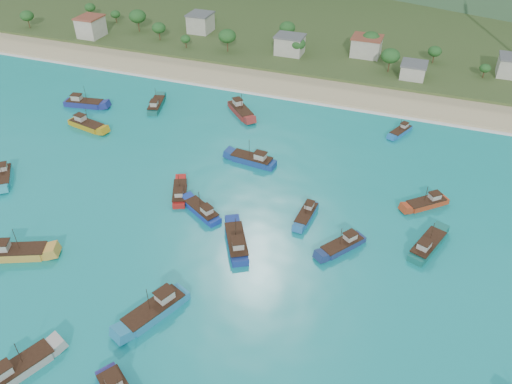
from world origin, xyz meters
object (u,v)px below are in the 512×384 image
(boat_4, at_px, (427,246))
(boat_14, at_px, (180,193))
(boat_7, at_px, (85,103))
(boat_17, at_px, (427,203))
(boat_23, at_px, (156,105))
(boat_25, at_px, (253,160))
(boat_11, at_px, (87,125))
(boat_21, at_px, (19,369))
(boat_1, at_px, (155,310))
(boat_18, at_px, (237,243))
(boat_16, at_px, (4,177))
(boat_28, at_px, (241,111))
(boat_2, at_px, (16,253))
(boat_12, at_px, (401,132))
(boat_15, at_px, (202,211))
(boat_0, at_px, (306,215))
(boat_3, at_px, (343,246))

(boat_4, relative_size, boat_14, 1.16)
(boat_7, xyz_separation_m, boat_17, (97.40, -14.55, -0.20))
(boat_23, relative_size, boat_25, 0.94)
(boat_4, xyz_separation_m, boat_17, (-1.26, 13.99, -0.12))
(boat_11, bearing_deg, boat_21, 39.46)
(boat_11, height_order, boat_17, boat_11)
(boat_25, bearing_deg, boat_1, -173.01)
(boat_25, bearing_deg, boat_18, -159.71)
(boat_23, bearing_deg, boat_16, -124.84)
(boat_28, bearing_deg, boat_2, 30.52)
(boat_12, bearing_deg, boat_2, 72.86)
(boat_12, height_order, boat_17, boat_17)
(boat_11, relative_size, boat_28, 1.08)
(boat_1, bearing_deg, boat_7, -23.30)
(boat_16, height_order, boat_25, boat_25)
(boat_12, height_order, boat_14, boat_14)
(boat_11, xyz_separation_m, boat_21, (35.67, -66.75, -0.01))
(boat_23, bearing_deg, boat_12, -8.33)
(boat_12, xyz_separation_m, boat_18, (-24.29, -56.05, 0.32))
(boat_2, height_order, boat_16, boat_2)
(boat_4, bearing_deg, boat_15, -153.49)
(boat_15, xyz_separation_m, boat_28, (-9.21, 45.05, 0.20))
(boat_11, distance_m, boat_23, 20.61)
(boat_23, bearing_deg, boat_21, -90.09)
(boat_21, height_order, boat_25, boat_25)
(boat_4, bearing_deg, boat_16, -154.33)
(boat_0, xyz_separation_m, boat_15, (-20.77, -6.54, 0.11))
(boat_0, height_order, boat_23, boat_23)
(boat_15, relative_size, boat_17, 1.09)
(boat_17, bearing_deg, boat_4, 143.58)
(boat_16, height_order, boat_23, boat_23)
(boat_3, relative_size, boat_18, 0.84)
(boat_11, bearing_deg, boat_4, 90.16)
(boat_7, bearing_deg, boat_1, 34.11)
(boat_4, relative_size, boat_7, 0.94)
(boat_3, xyz_separation_m, boat_18, (-19.37, -6.52, 0.16))
(boat_17, relative_size, boat_23, 0.84)
(boat_0, bearing_deg, boat_11, -10.21)
(boat_4, height_order, boat_25, boat_25)
(boat_0, bearing_deg, boat_4, -179.52)
(boat_7, relative_size, boat_14, 1.23)
(boat_12, relative_size, boat_28, 0.80)
(boat_25, bearing_deg, boat_4, -106.16)
(boat_14, xyz_separation_m, boat_15, (7.37, -4.08, 0.04))
(boat_4, xyz_separation_m, boat_21, (-54.61, -48.89, 0.03))
(boat_3, distance_m, boat_16, 78.35)
(boat_14, relative_size, boat_25, 0.84)
(boat_11, bearing_deg, boat_1, 55.91)
(boat_11, relative_size, boat_21, 1.01)
(boat_7, distance_m, boat_21, 89.08)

